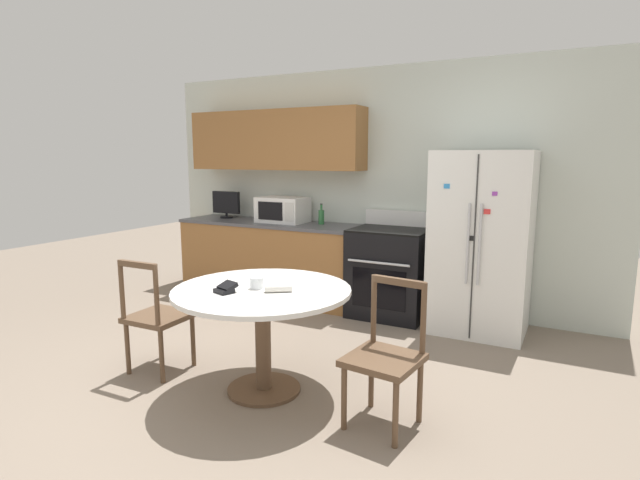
% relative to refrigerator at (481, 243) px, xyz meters
% --- Properties ---
extents(ground_plane, '(14.00, 14.00, 0.00)m').
position_rel_refrigerator_xyz_m(ground_plane, '(-1.31, -2.22, -0.85)').
color(ground_plane, gray).
extents(back_wall, '(5.20, 0.44, 2.60)m').
position_rel_refrigerator_xyz_m(back_wall, '(-1.61, 0.37, 0.59)').
color(back_wall, silver).
rests_on(back_wall, ground_plane).
extents(kitchen_counter, '(2.22, 0.64, 0.90)m').
position_rel_refrigerator_xyz_m(kitchen_counter, '(-2.41, 0.07, -0.40)').
color(kitchen_counter, '#936033').
rests_on(kitchen_counter, ground_plane).
extents(refrigerator, '(0.87, 0.74, 1.71)m').
position_rel_refrigerator_xyz_m(refrigerator, '(0.00, 0.00, 0.00)').
color(refrigerator, white).
rests_on(refrigerator, ground_plane).
extents(oven_range, '(0.78, 0.68, 1.08)m').
position_rel_refrigerator_xyz_m(oven_range, '(-0.91, 0.04, -0.39)').
color(oven_range, black).
rests_on(oven_range, ground_plane).
extents(microwave, '(0.56, 0.38, 0.29)m').
position_rel_refrigerator_xyz_m(microwave, '(-2.25, 0.10, 0.19)').
color(microwave, white).
rests_on(microwave, kitchen_counter).
extents(countertop_tv, '(0.38, 0.16, 0.33)m').
position_rel_refrigerator_xyz_m(countertop_tv, '(-3.08, 0.12, 0.22)').
color(countertop_tv, black).
rests_on(countertop_tv, kitchen_counter).
extents(counter_bottle, '(0.07, 0.07, 0.23)m').
position_rel_refrigerator_xyz_m(counter_bottle, '(-1.77, 0.15, 0.13)').
color(counter_bottle, '#2D6B38').
rests_on(counter_bottle, kitchen_counter).
extents(dining_table, '(1.23, 1.23, 0.75)m').
position_rel_refrigerator_xyz_m(dining_table, '(-1.11, -2.01, -0.24)').
color(dining_table, white).
rests_on(dining_table, ground_plane).
extents(dining_chair_right, '(0.47, 0.47, 0.90)m').
position_rel_refrigerator_xyz_m(dining_chair_right, '(-0.19, -2.03, -0.42)').
color(dining_chair_right, brown).
rests_on(dining_chair_right, ground_plane).
extents(dining_chair_left, '(0.43, 0.43, 0.90)m').
position_rel_refrigerator_xyz_m(dining_chair_left, '(-2.02, -2.12, -0.42)').
color(dining_chair_left, brown).
rests_on(dining_chair_left, ground_plane).
extents(candle_glass, '(0.09, 0.09, 0.08)m').
position_rel_refrigerator_xyz_m(candle_glass, '(-1.14, -2.03, -0.07)').
color(candle_glass, silver).
rests_on(candle_glass, dining_table).
extents(folded_napkin, '(0.18, 0.15, 0.05)m').
position_rel_refrigerator_xyz_m(folded_napkin, '(-0.95, -2.04, -0.07)').
color(folded_napkin, silver).
rests_on(folded_napkin, dining_table).
extents(wallet, '(0.15, 0.16, 0.07)m').
position_rel_refrigerator_xyz_m(wallet, '(-1.26, -2.22, -0.07)').
color(wallet, black).
rests_on(wallet, dining_table).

